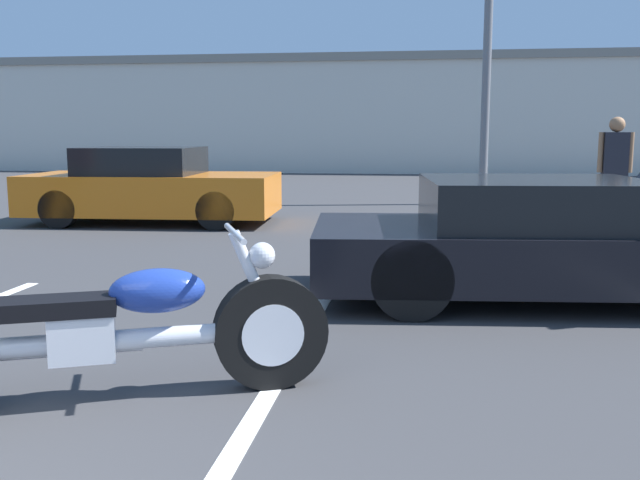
% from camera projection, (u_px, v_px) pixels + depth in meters
% --- Properties ---
extents(parking_stripe_back, '(0.12, 4.71, 0.01)m').
position_uv_depth(parking_stripe_back, '(281.00, 373.00, 4.62)').
color(parking_stripe_back, white).
rests_on(parking_stripe_back, ground).
extents(far_building, '(32.00, 4.20, 4.40)m').
position_uv_depth(far_building, '(363.00, 111.00, 28.00)').
color(far_building, beige).
rests_on(far_building, ground).
extents(light_pole, '(1.21, 0.28, 7.61)m').
position_uv_depth(light_pole, '(493.00, 3.00, 14.77)').
color(light_pole, slate).
rests_on(light_pole, ground).
extents(motorcycle, '(2.45, 1.20, 0.98)m').
position_uv_depth(motorcycle, '(107.00, 332.00, 4.10)').
color(motorcycle, black).
rests_on(motorcycle, ground).
extents(show_car_hood_open, '(4.59, 2.33, 1.97)m').
position_uv_depth(show_car_hood_open, '(554.00, 239.00, 6.65)').
color(show_car_hood_open, black).
rests_on(show_car_hood_open, ground).
extents(parked_car_mid_row, '(4.28, 2.09, 1.29)m').
position_uv_depth(parked_car_mid_row, '(151.00, 187.00, 12.20)').
color(parked_car_mid_row, orange).
rests_on(parked_car_mid_row, ground).
extents(spectator_near_motorcycle, '(0.52, 0.23, 1.78)m').
position_uv_depth(spectator_near_motorcycle, '(615.00, 164.00, 10.96)').
color(spectator_near_motorcycle, brown).
rests_on(spectator_near_motorcycle, ground).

